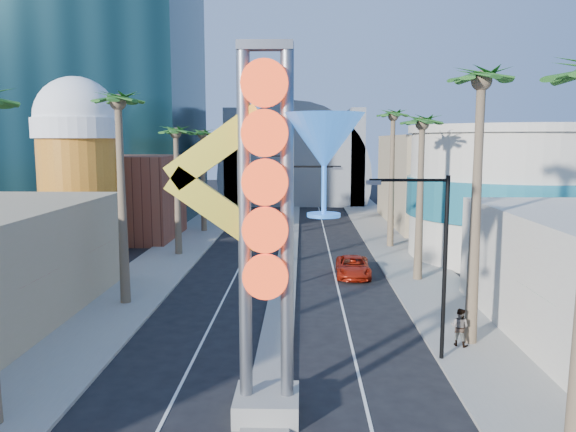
{
  "coord_description": "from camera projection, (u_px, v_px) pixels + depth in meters",
  "views": [
    {
      "loc": [
        1.21,
        -15.22,
        9.42
      ],
      "look_at": [
        0.29,
        20.0,
        4.67
      ],
      "focal_mm": 35.0,
      "sensor_mm": 36.0,
      "label": 1
    }
  ],
  "objects": [
    {
      "name": "sidewalk_west",
      "position": [
        185.0,
        244.0,
        51.28
      ],
      "size": [
        5.0,
        100.0,
        0.15
      ],
      "primitive_type": "cube",
      "color": "gray",
      "rests_on": "ground"
    },
    {
      "name": "sidewalk_east",
      "position": [
        394.0,
        245.0,
        50.79
      ],
      "size": [
        5.0,
        100.0,
        0.15
      ],
      "primitive_type": "cube",
      "color": "gray",
      "rests_on": "ground"
    },
    {
      "name": "median",
      "position": [
        290.0,
        238.0,
        54.0
      ],
      "size": [
        1.6,
        84.0,
        0.15
      ],
      "primitive_type": "cube",
      "color": "gray",
      "rests_on": "ground"
    },
    {
      "name": "hotel_tower",
      "position": [
        104.0,
        5.0,
        65.12
      ],
      "size": [
        20.0,
        20.0,
        50.0
      ],
      "primitive_type": "cube",
      "color": "black",
      "rests_on": "ground"
    },
    {
      "name": "brick_filler_west",
      "position": [
        124.0,
        197.0,
        53.89
      ],
      "size": [
        10.0,
        10.0,
        8.0
      ],
      "primitive_type": "cube",
      "color": "brown",
      "rests_on": "ground"
    },
    {
      "name": "filler_east",
      "position": [
        434.0,
        180.0,
        62.84
      ],
      "size": [
        10.0,
        20.0,
        10.0
      ],
      "primitive_type": "cube",
      "color": "tan",
      "rests_on": "ground"
    },
    {
      "name": "beer_mug",
      "position": [
        78.0,
        160.0,
        45.48
      ],
      "size": [
        7.0,
        7.0,
        14.5
      ],
      "color": "#C05F19",
      "rests_on": "ground"
    },
    {
      "name": "turquoise_building",
      "position": [
        512.0,
        193.0,
        44.92
      ],
      "size": [
        16.6,
        16.6,
        10.6
      ],
      "color": "beige",
      "rests_on": "ground"
    },
    {
      "name": "canopy",
      "position": [
        295.0,
        174.0,
        87.12
      ],
      "size": [
        22.0,
        16.0,
        22.0
      ],
      "color": "slate",
      "rests_on": "ground"
    },
    {
      "name": "neon_sign",
      "position": [
        291.0,
        206.0,
        18.3
      ],
      "size": [
        6.53,
        2.6,
        12.55
      ],
      "color": "gray",
      "rests_on": "ground"
    },
    {
      "name": "streetlight_0",
      "position": [
        292.0,
        213.0,
        35.52
      ],
      "size": [
        3.79,
        0.25,
        8.0
      ],
      "color": "black",
      "rests_on": "ground"
    },
    {
      "name": "streetlight_1",
      "position": [
        286.0,
        184.0,
        59.32
      ],
      "size": [
        3.79,
        0.25,
        8.0
      ],
      "color": "black",
      "rests_on": "ground"
    },
    {
      "name": "streetlight_2",
      "position": [
        434.0,
        251.0,
        23.47
      ],
      "size": [
        3.45,
        0.25,
        8.0
      ],
      "color": "black",
      "rests_on": "ground"
    },
    {
      "name": "palm_1",
      "position": [
        118.0,
        115.0,
        31.01
      ],
      "size": [
        2.4,
        2.4,
        12.7
      ],
      "color": "brown",
      "rests_on": "ground"
    },
    {
      "name": "palm_2",
      "position": [
        176.0,
        140.0,
        45.06
      ],
      "size": [
        2.4,
        2.4,
        11.2
      ],
      "color": "brown",
      "rests_on": "ground"
    },
    {
      "name": "palm_3",
      "position": [
        202.0,
        140.0,
        56.94
      ],
      "size": [
        2.4,
        2.4,
        11.2
      ],
      "color": "brown",
      "rests_on": "ground"
    },
    {
      "name": "palm_5",
      "position": [
        481.0,
        98.0,
        24.54
      ],
      "size": [
        2.4,
        2.4,
        13.2
      ],
      "color": "brown",
      "rests_on": "ground"
    },
    {
      "name": "palm_6",
      "position": [
        422.0,
        133.0,
        36.6
      ],
      "size": [
        2.4,
        2.4,
        11.7
      ],
      "color": "brown",
      "rests_on": "ground"
    },
    {
      "name": "palm_7",
      "position": [
        393.0,
        124.0,
        48.37
      ],
      "size": [
        2.4,
        2.4,
        12.7
      ],
      "color": "brown",
      "rests_on": "ground"
    },
    {
      "name": "red_pickup",
      "position": [
        353.0,
        267.0,
        39.1
      ],
      "size": [
        2.47,
        5.06,
        1.38
      ],
      "primitive_type": "imported",
      "rotation": [
        0.0,
        0.0,
        -0.03
      ],
      "color": "#A81E0C",
      "rests_on": "ground"
    },
    {
      "name": "pedestrian_b",
      "position": [
        460.0,
        327.0,
        25.47
      ],
      "size": [
        1.07,
        1.02,
        1.73
      ],
      "primitive_type": "imported",
      "rotation": [
        0.0,
        0.0,
        2.54
      ],
      "color": "gray",
      "rests_on": "sidewalk_east"
    }
  ]
}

